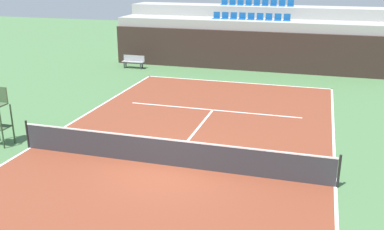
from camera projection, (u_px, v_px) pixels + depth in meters
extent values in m
plane|color=#477042|center=(168.00, 166.00, 14.81)|extent=(80.00, 80.00, 0.00)
cube|color=brown|center=(168.00, 165.00, 14.81)|extent=(11.00, 24.00, 0.01)
cube|color=white|center=(235.00, 82.00, 25.67)|extent=(11.00, 0.10, 0.00)
cube|color=white|center=(30.00, 148.00, 16.27)|extent=(0.10, 24.00, 0.00)
cube|color=white|center=(335.00, 187.00, 13.34)|extent=(0.10, 24.00, 0.00)
cube|color=white|center=(213.00, 110.00, 20.63)|extent=(8.26, 0.10, 0.00)
cube|color=white|center=(194.00, 133.00, 17.72)|extent=(0.10, 6.40, 0.00)
cube|color=#33231E|center=(246.00, 51.00, 28.36)|extent=(18.20, 0.30, 2.56)
cube|color=#9E9E99|center=(250.00, 43.00, 29.50)|extent=(18.20, 2.40, 3.15)
cube|color=#9E9E99|center=(255.00, 33.00, 31.56)|extent=(18.20, 2.40, 3.88)
cube|color=#145193|center=(216.00, 18.00, 29.62)|extent=(0.44, 0.44, 0.04)
cube|color=#145193|center=(217.00, 15.00, 29.74)|extent=(0.44, 0.04, 0.40)
cube|color=#145193|center=(225.00, 19.00, 29.47)|extent=(0.44, 0.44, 0.04)
cube|color=#145193|center=(225.00, 15.00, 29.58)|extent=(0.44, 0.04, 0.40)
cube|color=#145193|center=(233.00, 19.00, 29.31)|extent=(0.44, 0.44, 0.04)
cube|color=#145193|center=(234.00, 15.00, 29.42)|extent=(0.44, 0.04, 0.40)
cube|color=#145193|center=(242.00, 19.00, 29.15)|extent=(0.44, 0.44, 0.04)
cube|color=#145193|center=(242.00, 15.00, 29.26)|extent=(0.44, 0.04, 0.40)
cube|color=#145193|center=(251.00, 19.00, 28.99)|extent=(0.44, 0.44, 0.04)
cube|color=#145193|center=(251.00, 16.00, 29.10)|extent=(0.44, 0.04, 0.40)
cube|color=#145193|center=(259.00, 20.00, 28.83)|extent=(0.44, 0.44, 0.04)
cube|color=#145193|center=(260.00, 16.00, 28.94)|extent=(0.44, 0.04, 0.40)
cube|color=#145193|center=(268.00, 20.00, 28.67)|extent=(0.44, 0.44, 0.04)
cube|color=#145193|center=(269.00, 16.00, 28.78)|extent=(0.44, 0.04, 0.40)
cube|color=#145193|center=(277.00, 20.00, 28.51)|extent=(0.44, 0.44, 0.04)
cube|color=#145193|center=(278.00, 17.00, 28.63)|extent=(0.44, 0.04, 0.40)
cube|color=#145193|center=(287.00, 21.00, 28.36)|extent=(0.44, 0.44, 0.04)
cube|color=#145193|center=(287.00, 17.00, 28.47)|extent=(0.44, 0.04, 0.40)
cube|color=#145193|center=(224.00, 5.00, 31.57)|extent=(0.44, 0.44, 0.04)
cube|color=#145193|center=(225.00, 1.00, 31.69)|extent=(0.44, 0.04, 0.40)
cube|color=#145193|center=(232.00, 5.00, 31.41)|extent=(0.44, 0.44, 0.04)
cube|color=#145193|center=(233.00, 1.00, 31.53)|extent=(0.44, 0.04, 0.40)
cube|color=#145193|center=(240.00, 5.00, 31.26)|extent=(0.44, 0.44, 0.04)
cube|color=#145193|center=(241.00, 2.00, 31.37)|extent=(0.44, 0.04, 0.40)
cube|color=#145193|center=(248.00, 5.00, 31.10)|extent=(0.44, 0.44, 0.04)
cube|color=#145193|center=(249.00, 2.00, 31.21)|extent=(0.44, 0.04, 0.40)
cube|color=#145193|center=(256.00, 5.00, 30.94)|extent=(0.44, 0.44, 0.04)
cube|color=#145193|center=(257.00, 2.00, 31.05)|extent=(0.44, 0.04, 0.40)
cube|color=#145193|center=(265.00, 6.00, 30.78)|extent=(0.44, 0.44, 0.04)
cube|color=#145193|center=(265.00, 2.00, 30.89)|extent=(0.44, 0.04, 0.40)
cube|color=#145193|center=(273.00, 6.00, 30.62)|extent=(0.44, 0.44, 0.04)
cube|color=#145193|center=(274.00, 2.00, 30.73)|extent=(0.44, 0.04, 0.40)
cube|color=#145193|center=(282.00, 6.00, 30.46)|extent=(0.44, 0.44, 0.04)
cube|color=#145193|center=(282.00, 2.00, 30.58)|extent=(0.44, 0.04, 0.40)
cube|color=#145193|center=(290.00, 6.00, 30.30)|extent=(0.44, 0.44, 0.04)
cube|color=#145193|center=(291.00, 3.00, 30.42)|extent=(0.44, 0.04, 0.40)
cylinder|color=black|center=(27.00, 134.00, 16.11)|extent=(0.08, 0.08, 1.07)
cylinder|color=black|center=(339.00, 171.00, 13.16)|extent=(0.08, 0.08, 1.07)
cube|color=#333338|center=(168.00, 153.00, 14.66)|extent=(10.90, 0.02, 0.92)
cube|color=white|center=(167.00, 140.00, 14.51)|extent=(10.90, 0.04, 0.05)
cylinder|color=#334C2D|center=(2.00, 129.00, 15.99)|extent=(0.06, 0.06, 1.55)
cylinder|color=#334C2D|center=(12.00, 124.00, 16.54)|extent=(0.06, 0.06, 1.55)
cube|color=#334C2D|center=(0.00, 127.00, 16.39)|extent=(0.70, 0.60, 0.04)
cube|color=#3F5938|center=(0.00, 95.00, 16.26)|extent=(0.60, 0.04, 0.60)
cube|color=#99999E|center=(133.00, 62.00, 29.22)|extent=(1.50, 0.40, 0.05)
cube|color=#99999E|center=(134.00, 58.00, 29.31)|extent=(1.50, 0.04, 0.36)
cube|color=#2D2D33|center=(124.00, 65.00, 29.33)|extent=(0.06, 0.06, 0.42)
cube|color=#2D2D33|center=(141.00, 66.00, 29.00)|extent=(0.06, 0.06, 0.42)
cube|color=#2D2D33|center=(126.00, 64.00, 29.58)|extent=(0.06, 0.06, 0.42)
cube|color=#2D2D33|center=(142.00, 65.00, 29.26)|extent=(0.06, 0.06, 0.42)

